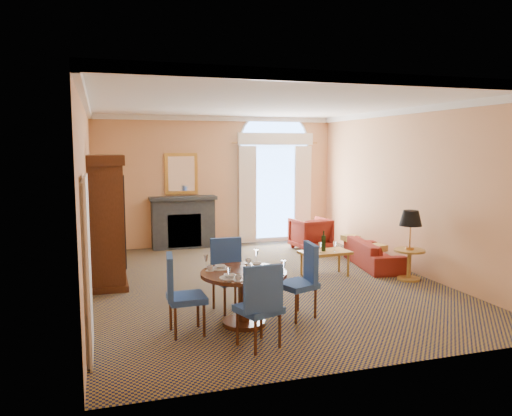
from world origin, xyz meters
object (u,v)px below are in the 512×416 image
object	(u,v)px
dining_table	(244,285)
side_table	(410,236)
armoire	(106,223)
sofa	(374,253)
armchair	(310,234)
coffee_table	(325,253)

from	to	relation	value
dining_table	side_table	bearing A→B (deg)	20.83
armoire	side_table	distance (m)	5.48
sofa	armchair	xyz separation A→B (m)	(-0.57, 1.97, 0.11)
armoire	sofa	world-z (taller)	armoire
coffee_table	side_table	bearing A→B (deg)	-31.71
dining_table	side_table	distance (m)	3.82
armoire	armchair	distance (m)	5.09
dining_table	sofa	size ratio (longest dim) A/B	0.65
sofa	coffee_table	world-z (taller)	coffee_table
armchair	armoire	bearing A→B (deg)	14.01
coffee_table	side_table	xyz separation A→B (m)	(1.36, -0.73, 0.38)
armoire	side_table	size ratio (longest dim) A/B	1.82
dining_table	armoire	bearing A→B (deg)	123.55
dining_table	sofa	xyz separation A→B (m)	(3.51, 2.49, -0.29)
armoire	coffee_table	distance (m)	4.06
sofa	side_table	bearing A→B (deg)	-168.37
armoire	sofa	distance (m)	5.34
armoire	side_table	world-z (taller)	armoire
sofa	side_table	distance (m)	1.27
sofa	armchair	size ratio (longest dim) A/B	2.18
armoire	coffee_table	bearing A→B (deg)	-8.20
dining_table	sofa	distance (m)	4.31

